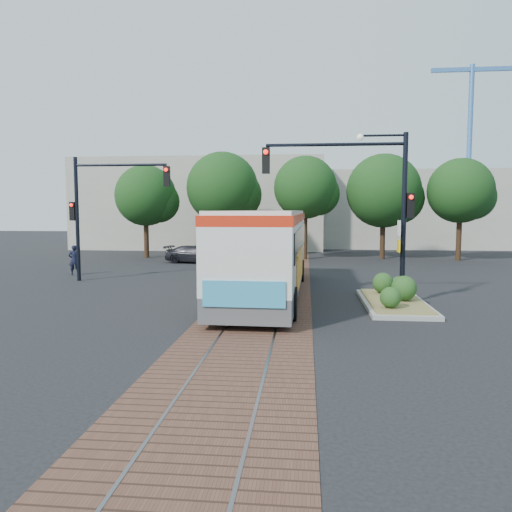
{
  "coord_description": "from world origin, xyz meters",
  "views": [
    {
      "loc": [
        1.59,
        -19.3,
        3.45
      ],
      "look_at": [
        -0.42,
        0.71,
        1.6
      ],
      "focal_mm": 35.0,
      "sensor_mm": 36.0,
      "label": 1
    }
  ],
  "objects_px": {
    "officer": "(74,260)",
    "parked_car": "(195,254)",
    "city_bus": "(267,248)",
    "signal_pole_main": "(369,191)",
    "traffic_island": "(394,296)",
    "signal_pole_left": "(99,202)"
  },
  "relations": [
    {
      "from": "officer",
      "to": "parked_car",
      "type": "relative_size",
      "value": 0.41
    },
    {
      "from": "parked_car",
      "to": "officer",
      "type": "bearing_deg",
      "value": 151.56
    },
    {
      "from": "officer",
      "to": "city_bus",
      "type": "bearing_deg",
      "value": 131.15
    },
    {
      "from": "signal_pole_main",
      "to": "officer",
      "type": "relative_size",
      "value": 3.75
    },
    {
      "from": "traffic_island",
      "to": "officer",
      "type": "height_order",
      "value": "officer"
    },
    {
      "from": "signal_pole_main",
      "to": "signal_pole_left",
      "type": "height_order",
      "value": "signal_pole_main"
    },
    {
      "from": "traffic_island",
      "to": "parked_car",
      "type": "relative_size",
      "value": 1.33
    },
    {
      "from": "traffic_island",
      "to": "signal_pole_left",
      "type": "xyz_separation_m",
      "value": [
        -13.19,
        4.89,
        3.54
      ]
    },
    {
      "from": "signal_pole_main",
      "to": "signal_pole_left",
      "type": "xyz_separation_m",
      "value": [
        -12.23,
        4.8,
        -0.29
      ]
    },
    {
      "from": "officer",
      "to": "parked_car",
      "type": "height_order",
      "value": "officer"
    },
    {
      "from": "signal_pole_left",
      "to": "parked_car",
      "type": "relative_size",
      "value": 1.54
    },
    {
      "from": "officer",
      "to": "parked_car",
      "type": "xyz_separation_m",
      "value": [
        5.03,
        6.67,
        -0.23
      ]
    },
    {
      "from": "city_bus",
      "to": "parked_car",
      "type": "height_order",
      "value": "city_bus"
    },
    {
      "from": "city_bus",
      "to": "signal_pole_left",
      "type": "distance_m",
      "value": 9.19
    },
    {
      "from": "signal_pole_left",
      "to": "officer",
      "type": "relative_size",
      "value": 3.75
    },
    {
      "from": "officer",
      "to": "signal_pole_main",
      "type": "bearing_deg",
      "value": 132.15
    },
    {
      "from": "city_bus",
      "to": "officer",
      "type": "bearing_deg",
      "value": 154.93
    },
    {
      "from": "traffic_island",
      "to": "parked_car",
      "type": "bearing_deg",
      "value": 127.64
    },
    {
      "from": "city_bus",
      "to": "traffic_island",
      "type": "xyz_separation_m",
      "value": [
        4.81,
        -1.67,
        -1.58
      ]
    },
    {
      "from": "city_bus",
      "to": "traffic_island",
      "type": "distance_m",
      "value": 5.33
    },
    {
      "from": "signal_pole_main",
      "to": "signal_pole_left",
      "type": "bearing_deg",
      "value": 158.55
    },
    {
      "from": "signal_pole_left",
      "to": "parked_car",
      "type": "height_order",
      "value": "signal_pole_left"
    }
  ]
}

